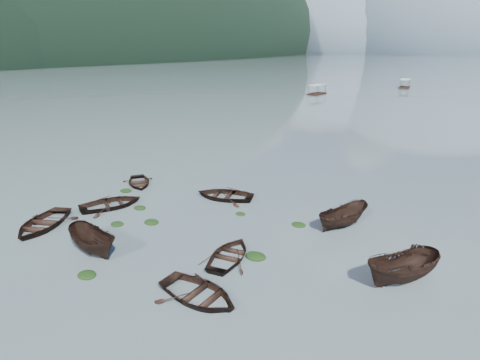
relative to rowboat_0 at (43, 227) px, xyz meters
The scene contains 23 objects.
ground_plane 9.61m from the rowboat_0, ahead, with size 2400.00×2400.00×0.00m, color #4D5B60.
left_ridge_far 532.34m from the rowboat_0, 152.09° to the left, with size 560.00×1400.00×380.00m, color black.
haze_mtn_a 933.40m from the rowboat_0, 105.56° to the left, with size 520.00×520.00×280.00m, color #475666.
haze_mtn_b 900.59m from the rowboat_0, 93.21° to the left, with size 520.00×520.00×340.00m, color #475666.
rowboat_0 is the anchor object (origin of this frame).
rowboat_1 5.15m from the rowboat_0, 75.86° to the left, with size 3.41×4.78×0.99m, color black.
rowboat_2 5.93m from the rowboat_0, ahead, with size 1.74×4.61×1.78m, color black.
rowboat_3 14.06m from the rowboat_0, 14.72° to the left, with size 2.95×4.13×0.85m, color black.
rowboat_4 14.38m from the rowboat_0, ahead, with size 3.27×4.58×0.95m, color black.
rowboat_5 23.81m from the rowboat_0, 16.08° to the left, with size 1.84×4.90×1.89m, color black.
rowboat_6 9.91m from the rowboat_0, 94.31° to the left, with size 2.90×4.07×0.84m, color black.
rowboat_7 13.89m from the rowboat_0, 55.15° to the left, with size 3.48×4.87×1.01m, color black.
rowboat_8 21.39m from the rowboat_0, 32.64° to the left, with size 1.69×4.49×1.73m, color black.
weed_clump_0 7.63m from the rowboat_0, 37.06° to the left, with size 1.14×0.93×0.25m, color black.
weed_clump_1 5.19m from the rowboat_0, 36.28° to the left, with size 1.02×0.82×0.22m, color black.
weed_clump_2 8.15m from the rowboat_0, 15.82° to the right, with size 1.14×0.91×0.25m, color black.
weed_clump_3 14.25m from the rowboat_0, 40.66° to the left, with size 0.81×0.68×0.18m, color black.
weed_clump_4 15.55m from the rowboat_0, 16.89° to the left, with size 1.31×1.04×0.27m, color black.
weed_clump_5 8.02m from the rowboat_0, 93.12° to the left, with size 1.11×0.90×0.24m, color black.
weed_clump_6 6.91m from the rowboat_0, 60.38° to the left, with size 1.01×0.84×0.21m, color black.
weed_clump_7 18.27m from the rowboat_0, 32.87° to the left, with size 1.04×0.83×0.23m, color black.
pontoon_left 87.17m from the rowboat_0, 98.38° to the left, with size 2.72×6.53×2.50m, color black, non-canonical shape.
pontoon_centre 117.25m from the rowboat_0, 87.83° to the left, with size 2.82×6.76×2.59m, color black, non-canonical shape.
Camera 1 is at (15.06, -12.05, 12.07)m, focal length 28.00 mm.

